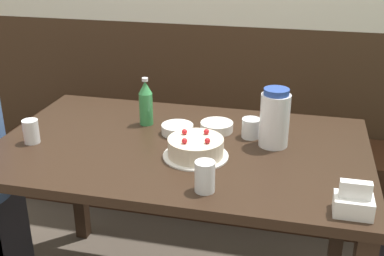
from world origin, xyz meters
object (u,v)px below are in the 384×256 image
(bench_seat, at_px, (218,173))
(bowl_rice_small, at_px, (217,127))
(birthday_cake, at_px, (196,148))
(bowl_soup_white, at_px, (177,129))
(water_pitcher, at_px, (275,118))
(glass_tumbler_short, at_px, (31,131))
(soju_bottle, at_px, (146,103))
(glass_shot_small, at_px, (251,128))
(glass_water_tall, at_px, (205,176))
(napkin_holder, at_px, (354,202))

(bench_seat, distance_m, bowl_rice_small, 0.89)
(birthday_cake, bearing_deg, bowl_soup_white, 122.39)
(bench_seat, relative_size, water_pitcher, 10.79)
(birthday_cake, relative_size, glass_tumbler_short, 2.59)
(bench_seat, height_order, water_pitcher, water_pitcher)
(bench_seat, height_order, bowl_rice_small, bowl_rice_small)
(birthday_cake, height_order, soju_bottle, soju_bottle)
(water_pitcher, bearing_deg, soju_bottle, 170.60)
(water_pitcher, bearing_deg, bowl_rice_small, 160.21)
(water_pitcher, distance_m, glass_shot_small, 0.13)
(bench_seat, distance_m, soju_bottle, 0.95)
(soju_bottle, bearing_deg, bowl_rice_small, -0.84)
(glass_water_tall, height_order, glass_tumbler_short, glass_water_tall)
(glass_shot_small, bearing_deg, bench_seat, 109.43)
(bowl_soup_white, bearing_deg, bench_seat, 86.83)
(bowl_soup_white, distance_m, glass_water_tall, 0.46)
(glass_water_tall, bearing_deg, water_pitcher, 65.26)
(bench_seat, relative_size, glass_shot_small, 31.58)
(bowl_rice_small, distance_m, glass_water_tall, 0.48)
(soju_bottle, relative_size, glass_tumbler_short, 2.19)
(napkin_holder, xyz_separation_m, bowl_soup_white, (-0.64, 0.44, -0.02))
(birthday_cake, xyz_separation_m, napkin_holder, (0.52, -0.26, 0.00))
(bench_seat, distance_m, glass_water_tall, 1.30)
(napkin_holder, relative_size, bowl_rice_small, 0.84)
(soju_bottle, distance_m, glass_water_tall, 0.59)
(bench_seat, height_order, glass_tumbler_short, glass_tumbler_short)
(glass_shot_small, bearing_deg, bowl_soup_white, -173.58)
(napkin_holder, height_order, bowl_soup_white, napkin_holder)
(bowl_soup_white, xyz_separation_m, bowl_rice_small, (0.15, 0.06, -0.00))
(glass_shot_small, bearing_deg, water_pitcher, -31.00)
(glass_water_tall, bearing_deg, birthday_cake, 109.80)
(bench_seat, xyz_separation_m, glass_shot_small, (0.25, -0.70, 0.60))
(soju_bottle, height_order, bowl_soup_white, soju_bottle)
(glass_water_tall, distance_m, glass_shot_small, 0.45)
(bench_seat, height_order, birthday_cake, birthday_cake)
(glass_water_tall, xyz_separation_m, glass_shot_small, (0.09, 0.44, -0.01))
(bowl_soup_white, relative_size, bowl_rice_small, 0.96)
(bowl_rice_small, relative_size, glass_tumbler_short, 1.44)
(soju_bottle, distance_m, bowl_rice_small, 0.31)
(birthday_cake, xyz_separation_m, bowl_soup_white, (-0.12, 0.18, -0.02))
(soju_bottle, height_order, glass_shot_small, soju_bottle)
(soju_bottle, relative_size, glass_shot_small, 2.63)
(water_pitcher, distance_m, bowl_rice_small, 0.26)
(soju_bottle, xyz_separation_m, glass_tumbler_short, (-0.36, -0.28, -0.05))
(bowl_rice_small, height_order, glass_shot_small, glass_shot_small)
(water_pitcher, bearing_deg, birthday_cake, -148.04)
(napkin_holder, bearing_deg, glass_water_tall, 176.21)
(bowl_soup_white, distance_m, bowl_rice_small, 0.16)
(napkin_holder, relative_size, glass_water_tall, 1.10)
(bench_seat, bearing_deg, glass_water_tall, -82.12)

